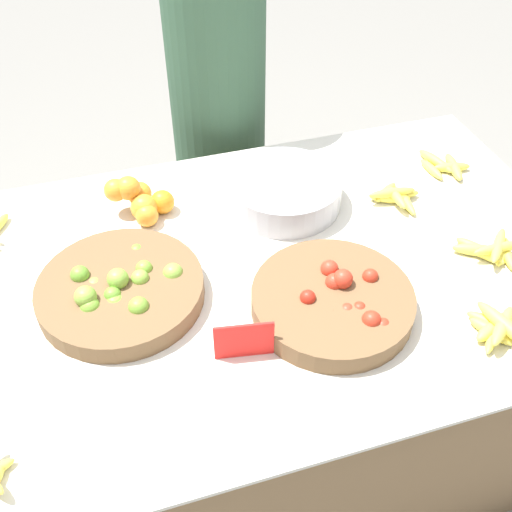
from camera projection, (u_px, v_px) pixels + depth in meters
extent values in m
plane|color=gray|center=(256.00, 419.00, 2.15)|extent=(12.00, 12.00, 0.00)
cube|color=olive|center=(256.00, 355.00, 1.90)|extent=(1.82, 1.11, 0.74)
cube|color=silver|center=(256.00, 271.00, 1.64)|extent=(1.89, 1.16, 0.01)
cylinder|color=brown|center=(121.00, 290.00, 1.54)|extent=(0.43, 0.43, 0.06)
sphere|color=#6BA333|center=(113.00, 295.00, 1.49)|extent=(0.04, 0.04, 0.04)
sphere|color=#89BC42|center=(118.00, 279.00, 1.51)|extent=(0.05, 0.05, 0.05)
sphere|color=#6BA333|center=(80.00, 275.00, 1.54)|extent=(0.05, 0.05, 0.05)
sphere|color=#89BC42|center=(173.00, 274.00, 1.55)|extent=(0.05, 0.05, 0.05)
sphere|color=#7AB238|center=(120.00, 288.00, 1.53)|extent=(0.05, 0.05, 0.05)
sphere|color=#7AB238|center=(139.00, 307.00, 1.46)|extent=(0.05, 0.05, 0.05)
sphere|color=#7AB238|center=(90.00, 307.00, 1.47)|extent=(0.05, 0.05, 0.05)
sphere|color=#7AB238|center=(116.00, 303.00, 1.50)|extent=(0.06, 0.06, 0.06)
sphere|color=#89BC42|center=(86.00, 297.00, 1.47)|extent=(0.06, 0.06, 0.06)
sphere|color=#7AB238|center=(144.00, 269.00, 1.56)|extent=(0.04, 0.04, 0.04)
sphere|color=#89BC42|center=(140.00, 277.00, 1.53)|extent=(0.05, 0.05, 0.05)
sphere|color=#6BA333|center=(137.00, 252.00, 1.63)|extent=(0.04, 0.04, 0.04)
sphere|color=#89BC42|center=(95.00, 287.00, 1.54)|extent=(0.05, 0.05, 0.05)
cylinder|color=brown|center=(332.00, 301.00, 1.51)|extent=(0.41, 0.41, 0.06)
sphere|color=red|center=(382.00, 327.00, 1.44)|extent=(0.05, 0.05, 0.05)
sphere|color=red|center=(343.00, 279.00, 1.50)|extent=(0.05, 0.05, 0.05)
sphere|color=red|center=(313.00, 304.00, 1.50)|extent=(0.04, 0.04, 0.04)
sphere|color=red|center=(371.00, 320.00, 1.43)|extent=(0.05, 0.05, 0.05)
sphere|color=red|center=(354.00, 306.00, 1.50)|extent=(0.05, 0.05, 0.05)
sphere|color=red|center=(334.00, 296.00, 1.52)|extent=(0.05, 0.05, 0.05)
sphere|color=red|center=(329.00, 309.00, 1.50)|extent=(0.04, 0.04, 0.04)
sphere|color=red|center=(333.00, 316.00, 1.46)|extent=(0.04, 0.04, 0.04)
sphere|color=red|center=(347.00, 311.00, 1.47)|extent=(0.04, 0.04, 0.04)
sphere|color=red|center=(334.00, 282.00, 1.51)|extent=(0.05, 0.05, 0.05)
sphere|color=red|center=(308.00, 298.00, 1.47)|extent=(0.04, 0.04, 0.04)
sphere|color=red|center=(332.00, 295.00, 1.53)|extent=(0.04, 0.04, 0.04)
sphere|color=red|center=(334.00, 329.00, 1.44)|extent=(0.04, 0.04, 0.04)
sphere|color=red|center=(370.00, 276.00, 1.53)|extent=(0.04, 0.04, 0.04)
sphere|color=red|center=(329.00, 269.00, 1.54)|extent=(0.05, 0.05, 0.05)
sphere|color=red|center=(359.00, 309.00, 1.47)|extent=(0.04, 0.04, 0.04)
sphere|color=orange|center=(144.00, 208.00, 1.77)|extent=(0.08, 0.08, 0.08)
sphere|color=orange|center=(162.00, 202.00, 1.80)|extent=(0.07, 0.07, 0.07)
sphere|color=orange|center=(139.00, 194.00, 1.82)|extent=(0.08, 0.08, 0.08)
sphere|color=orange|center=(147.00, 215.00, 1.75)|extent=(0.07, 0.07, 0.07)
sphere|color=orange|center=(128.00, 188.00, 1.76)|extent=(0.07, 0.07, 0.07)
sphere|color=orange|center=(115.00, 190.00, 1.76)|extent=(0.07, 0.07, 0.07)
cylinder|color=#B7B7BF|center=(284.00, 191.00, 1.82)|extent=(0.35, 0.35, 0.09)
cube|color=red|center=(244.00, 341.00, 1.38)|extent=(0.14, 0.03, 0.11)
ellipsoid|color=#EFDB4C|center=(502.00, 252.00, 1.67)|extent=(0.11, 0.11, 0.03)
ellipsoid|color=#EFDB4C|center=(507.00, 256.00, 1.65)|extent=(0.05, 0.12, 0.03)
ellipsoid|color=#EFDB4C|center=(494.00, 251.00, 1.67)|extent=(0.11, 0.04, 0.03)
ellipsoid|color=#EFDB4C|center=(479.00, 250.00, 1.67)|extent=(0.15, 0.10, 0.04)
ellipsoid|color=#EFDB4C|center=(480.00, 251.00, 1.67)|extent=(0.10, 0.15, 0.03)
ellipsoid|color=#EFDB4C|center=(498.00, 245.00, 1.65)|extent=(0.13, 0.13, 0.03)
ellipsoid|color=#EFDB4C|center=(498.00, 248.00, 1.64)|extent=(0.15, 0.03, 0.03)
ellipsoid|color=#EFDB4C|center=(435.00, 161.00, 1.99)|extent=(0.07, 0.15, 0.03)
ellipsoid|color=#EFDB4C|center=(432.00, 169.00, 1.96)|extent=(0.04, 0.12, 0.03)
ellipsoid|color=#EFDB4C|center=(452.00, 167.00, 1.96)|extent=(0.13, 0.06, 0.03)
ellipsoid|color=#EFDB4C|center=(454.00, 167.00, 1.97)|extent=(0.07, 0.15, 0.03)
ellipsoid|color=#EFDB4C|center=(389.00, 197.00, 1.84)|extent=(0.13, 0.08, 0.04)
ellipsoid|color=#EFDB4C|center=(405.00, 201.00, 1.84)|extent=(0.03, 0.15, 0.03)
ellipsoid|color=#EFDB4C|center=(386.00, 192.00, 1.87)|extent=(0.11, 0.09, 0.03)
ellipsoid|color=#EFDB4C|center=(397.00, 194.00, 1.86)|extent=(0.14, 0.06, 0.03)
ellipsoid|color=#EFDB4C|center=(397.00, 197.00, 1.81)|extent=(0.03, 0.11, 0.03)
ellipsoid|color=#EFDB4C|center=(392.00, 193.00, 1.83)|extent=(0.15, 0.04, 0.03)
ellipsoid|color=#EFDB4C|center=(492.00, 332.00, 1.45)|extent=(0.09, 0.12, 0.03)
ellipsoid|color=#EFDB4C|center=(494.00, 325.00, 1.47)|extent=(0.11, 0.13, 0.03)
ellipsoid|color=#EFDB4C|center=(492.00, 329.00, 1.46)|extent=(0.12, 0.08, 0.04)
ellipsoid|color=#EFDB4C|center=(494.00, 335.00, 1.45)|extent=(0.11, 0.11, 0.03)
ellipsoid|color=#EFDB4C|center=(503.00, 326.00, 1.43)|extent=(0.13, 0.12, 0.03)
ellipsoid|color=#EFDB4C|center=(502.00, 323.00, 1.44)|extent=(0.07, 0.16, 0.03)
cylinder|color=#385B42|center=(219.00, 117.00, 2.27)|extent=(0.35, 0.35, 1.46)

